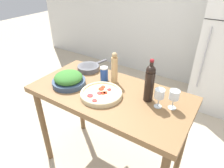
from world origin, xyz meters
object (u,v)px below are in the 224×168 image
Objects in this scene: wine_glass_far at (174,96)px; salt_canister at (104,74)px; homemade_pizza at (101,94)px; cast_iron_skillet at (89,68)px; salad_bowl at (69,79)px; pepper_mill at (114,68)px; wine_bottle at (150,82)px; wine_glass_near at (159,94)px.

wine_glass_far is 1.15× the size of salt_canister.
cast_iron_skillet is at bearing 140.80° from homemade_pizza.
salt_canister is at bearing 47.29° from salad_bowl.
pepper_mill is at bearing 39.70° from salad_bowl.
wine_glass_far reaches higher than salt_canister.
salt_canister reaches higher than homemade_pizza.
wine_glass_near is (0.10, -0.04, -0.05)m from wine_bottle.
salad_bowl is (-0.77, -0.13, -0.06)m from wine_glass_near.
pepper_mill is 0.12m from salt_canister.
pepper_mill is 0.98× the size of salad_bowl.
wine_bottle is at bearing -12.07° from cast_iron_skillet.
wine_glass_far is 0.57m from pepper_mill.
wine_bottle is 0.38m from pepper_mill.
salad_bowl is at bearing -169.11° from wine_glass_far.
salad_bowl reaches higher than homemade_pizza.
homemade_pizza is 0.48m from cast_iron_skillet.
salt_canister is 0.27m from cast_iron_skillet.
salad_bowl is at bearing -170.76° from wine_glass_near.
wine_bottle reaches higher than wine_glass_far.
wine_glass_near is 0.83m from cast_iron_skillet.
salt_canister is at bearing 171.78° from wine_bottle.
wine_glass_far is 0.53× the size of pepper_mill.
homemade_pizza is 0.26m from salt_canister.
wine_glass_near is 0.53× the size of pepper_mill.
salt_canister is (-0.56, 0.11, -0.04)m from wine_glass_near.
pepper_mill reaches higher than cast_iron_skillet.
salad_bowl is (-0.87, -0.17, -0.06)m from wine_glass_far.
cast_iron_skillet is at bearing 169.81° from pepper_mill.
wine_glass_near is at bearing -21.85° from wine_bottle.
wine_glass_far is 0.52× the size of salad_bowl.
wine_bottle reaches higher than wine_glass_near.
wine_glass_near is at bearing -156.36° from wine_glass_far.
wine_glass_far is (0.09, 0.04, 0.00)m from wine_glass_near.
homemade_pizza is 2.58× the size of salt_canister.
wine_glass_far is 0.56m from homemade_pizza.
wine_glass_near and wine_glass_far have the same top height.
wine_bottle is 1.21× the size of pepper_mill.
salt_canister is at bearing -165.84° from pepper_mill.
homemade_pizza is (-0.53, -0.15, -0.09)m from wine_glass_far.
wine_bottle is 0.74m from cast_iron_skillet.
wine_bottle is 0.39m from homemade_pizza.
pepper_mill is at bearing 14.16° from salt_canister.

